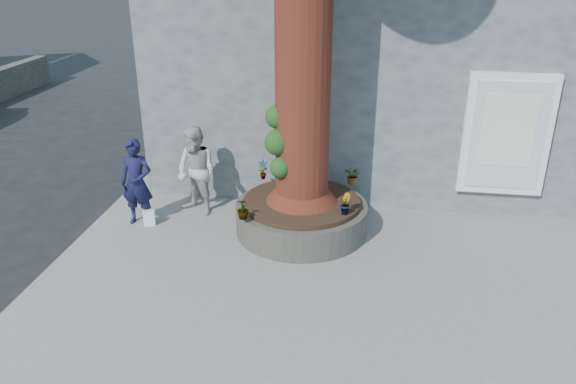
# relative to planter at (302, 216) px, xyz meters

# --- Properties ---
(ground) EXTENTS (120.00, 120.00, 0.00)m
(ground) POSITION_rel_planter_xyz_m (-0.80, -2.00, -0.41)
(ground) COLOR black
(ground) RESTS_ON ground
(pavement) EXTENTS (9.00, 8.00, 0.12)m
(pavement) POSITION_rel_planter_xyz_m (0.70, -1.00, -0.35)
(pavement) COLOR slate
(pavement) RESTS_ON ground
(yellow_line) EXTENTS (0.10, 30.00, 0.01)m
(yellow_line) POSITION_rel_planter_xyz_m (-3.85, -1.00, -0.41)
(yellow_line) COLOR yellow
(yellow_line) RESTS_ON ground
(stone_shop) EXTENTS (10.30, 8.30, 6.30)m
(stone_shop) POSITION_rel_planter_xyz_m (1.70, 5.20, 2.75)
(stone_shop) COLOR #55575B
(stone_shop) RESTS_ON ground
(planter) EXTENTS (2.30, 2.30, 0.60)m
(planter) POSITION_rel_planter_xyz_m (0.00, 0.00, 0.00)
(planter) COLOR black
(planter) RESTS_ON pavement
(man) EXTENTS (0.58, 0.39, 1.59)m
(man) POSITION_rel_planter_xyz_m (-2.95, -0.11, 0.50)
(man) COLOR #121233
(man) RESTS_ON pavement
(woman) EXTENTS (1.01, 0.93, 1.68)m
(woman) POSITION_rel_planter_xyz_m (-2.01, 0.45, 0.55)
(woman) COLOR #B7B3AF
(woman) RESTS_ON pavement
(shopping_bag) EXTENTS (0.22, 0.17, 0.28)m
(shopping_bag) POSITION_rel_planter_xyz_m (-2.75, -0.18, -0.15)
(shopping_bag) COLOR white
(shopping_bag) RESTS_ON pavement
(plant_a) EXTENTS (0.23, 0.18, 0.39)m
(plant_a) POSITION_rel_planter_xyz_m (-0.85, 0.85, 0.50)
(plant_a) COLOR gray
(plant_a) RESTS_ON planter
(plant_b) EXTENTS (0.21, 0.22, 0.36)m
(plant_b) POSITION_rel_planter_xyz_m (0.77, -0.43, 0.49)
(plant_b) COLOR gray
(plant_b) RESTS_ON planter
(plant_c) EXTENTS (0.21, 0.21, 0.34)m
(plant_c) POSITION_rel_planter_xyz_m (-0.85, -0.85, 0.48)
(plant_c) COLOR gray
(plant_c) RESTS_ON planter
(plant_d) EXTENTS (0.41, 0.41, 0.34)m
(plant_d) POSITION_rel_planter_xyz_m (0.85, 0.85, 0.48)
(plant_d) COLOR gray
(plant_d) RESTS_ON planter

